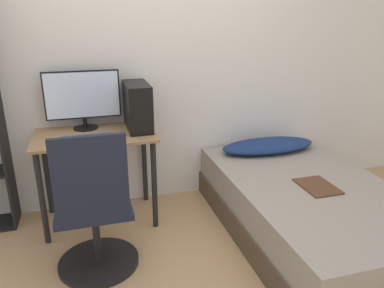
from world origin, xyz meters
name	(u,v)px	position (x,y,z in m)	size (l,w,h in m)	color
ground_plane	(185,288)	(0.00, 0.00, 0.00)	(14.00, 14.00, 0.00)	tan
wall_back	(143,64)	(0.00, 1.34, 1.25)	(8.00, 0.05, 2.50)	silver
desk	(96,150)	(-0.46, 1.03, 0.63)	(0.94, 0.58, 0.76)	#997047
office_chair	(95,220)	(-0.51, 0.35, 0.39)	(0.55, 0.55, 1.02)	black
bed	(309,210)	(1.09, 0.33, 0.22)	(1.18, 1.97, 0.45)	#4C3D2D
pillow	(268,146)	(1.09, 1.06, 0.50)	(0.90, 0.36, 0.11)	navy
magazine	(317,186)	(1.09, 0.26, 0.45)	(0.24, 0.32, 0.01)	#56331E
monitor	(83,98)	(-0.52, 1.20, 1.02)	(0.60, 0.20, 0.47)	black
keyboard	(88,138)	(-0.51, 0.91, 0.77)	(0.38, 0.13, 0.02)	#33477A
pc_tower	(137,106)	(-0.10, 1.08, 0.95)	(0.19, 0.43, 0.38)	black
mouse	(119,135)	(-0.28, 0.91, 0.77)	(0.06, 0.09, 0.02)	black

